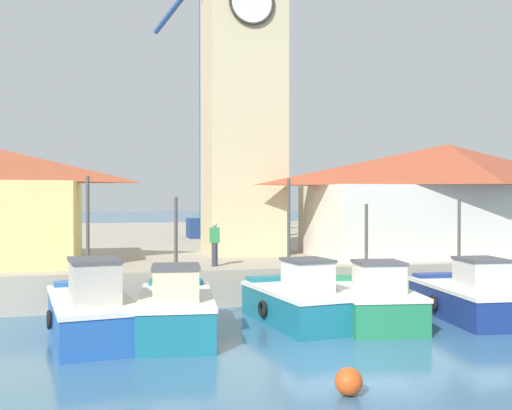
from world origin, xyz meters
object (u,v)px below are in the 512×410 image
at_px(warehouse_right, 448,198).
at_px(port_crane_far, 203,138).
at_px(fishing_boat_left_outer, 176,310).
at_px(mooring_buoy, 349,382).
at_px(fishing_boat_far_left, 91,310).
at_px(port_crane_near, 253,114).
at_px(fishing_boat_left_inner, 297,301).
at_px(fishing_boat_center, 469,297).
at_px(fishing_boat_mid_left, 372,301).
at_px(clock_tower, 243,80).
at_px(dock_worker_near_tower, 215,243).

distance_m(warehouse_right, port_crane_far, 16.33).
height_order(fishing_boat_left_outer, mooring_buoy, fishing_boat_left_outer).
bearing_deg(fishing_boat_far_left, port_crane_near, 63.88).
distance_m(fishing_boat_left_outer, fishing_boat_left_inner, 3.75).
xyz_separation_m(fishing_boat_center, port_crane_near, (-2.75, 17.82, 8.06)).
xyz_separation_m(fishing_boat_left_outer, fishing_boat_center, (9.18, 0.26, -0.04)).
bearing_deg(fishing_boat_left_inner, port_crane_near, 81.03).
bearing_deg(fishing_boat_center, fishing_boat_far_left, 179.40).
distance_m(fishing_boat_left_inner, fishing_boat_mid_left, 2.25).
xyz_separation_m(warehouse_right, port_crane_far, (-8.93, 13.16, 3.71)).
xyz_separation_m(fishing_boat_left_outer, port_crane_far, (3.81, 20.49, 6.78)).
relative_size(fishing_boat_far_left, fishing_boat_center, 1.14).
bearing_deg(port_crane_far, clock_tower, -89.01).
bearing_deg(fishing_boat_mid_left, fishing_boat_far_left, 179.03).
bearing_deg(clock_tower, fishing_boat_center, -61.37).
xyz_separation_m(clock_tower, port_crane_far, (-0.19, 10.75, -1.52)).
bearing_deg(fishing_boat_left_outer, dock_worker_near_tower, 69.17).
xyz_separation_m(fishing_boat_left_inner, dock_worker_near_tower, (-1.75, 4.38, 1.44)).
bearing_deg(port_crane_near, fishing_boat_mid_left, -91.75).
bearing_deg(port_crane_near, fishing_boat_left_inner, -98.97).
bearing_deg(fishing_boat_far_left, clock_tower, 56.29).
height_order(fishing_boat_far_left, dock_worker_near_tower, fishing_boat_far_left).
distance_m(port_crane_near, mooring_buoy, 25.51).
distance_m(fishing_boat_mid_left, port_crane_near, 19.58).
distance_m(fishing_boat_far_left, fishing_boat_left_inner, 5.94).
xyz_separation_m(fishing_boat_left_inner, mooring_buoy, (-0.98, -6.41, -0.42)).
xyz_separation_m(fishing_boat_mid_left, fishing_boat_center, (3.30, 0.02, -0.01)).
relative_size(warehouse_right, dock_worker_near_tower, 7.72).
distance_m(fishing_boat_center, port_crane_far, 22.02).
xyz_separation_m(fishing_boat_far_left, fishing_boat_left_inner, (5.94, 0.33, -0.04)).
bearing_deg(fishing_boat_center, fishing_boat_left_outer, -178.39).
height_order(warehouse_right, dock_worker_near_tower, warehouse_right).
bearing_deg(fishing_boat_left_inner, mooring_buoy, -98.73).
xyz_separation_m(fishing_boat_left_inner, port_crane_far, (0.13, 19.79, 6.80)).
bearing_deg(port_crane_far, mooring_buoy, -92.43).
bearing_deg(dock_worker_near_tower, warehouse_right, 11.76).
bearing_deg(dock_worker_near_tower, fishing_boat_left_inner, -68.27).
height_order(port_crane_far, dock_worker_near_tower, port_crane_far).
relative_size(clock_tower, port_crane_far, 0.98).
xyz_separation_m(fishing_boat_far_left, port_crane_near, (8.68, 17.70, 7.99)).
height_order(clock_tower, dock_worker_near_tower, clock_tower).
bearing_deg(fishing_boat_left_inner, fishing_boat_mid_left, -11.97).
xyz_separation_m(fishing_boat_left_inner, fishing_boat_mid_left, (2.20, -0.47, -0.01)).
bearing_deg(port_crane_near, clock_tower, -106.24).
height_order(fishing_boat_mid_left, mooring_buoy, fishing_boat_mid_left).
bearing_deg(fishing_boat_left_outer, warehouse_right, 29.95).
distance_m(warehouse_right, port_crane_near, 13.40).
relative_size(mooring_buoy, dock_worker_near_tower, 0.33).
bearing_deg(mooring_buoy, dock_worker_near_tower, 94.04).
height_order(fishing_boat_center, port_crane_far, port_crane_far).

